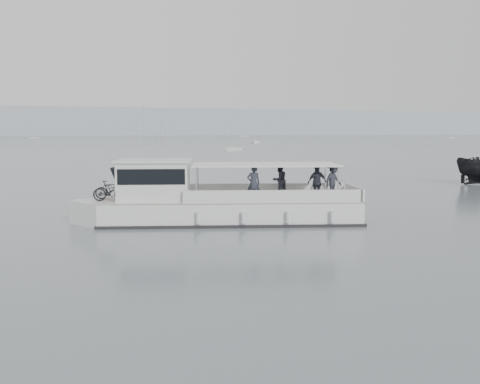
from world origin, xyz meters
name	(u,v)px	position (x,y,z in m)	size (l,w,h in m)	color
ground	(237,229)	(0.00, 0.00, 0.00)	(1400.00, 1400.00, 0.00)	#555E64
headland	(74,122)	(0.00, 560.00, 14.00)	(1400.00, 90.00, 28.00)	#939EA8
tour_boat	(206,203)	(-1.00, 2.37, 1.05)	(15.30, 7.09, 6.42)	silver
moored_fleet	(41,142)	(-17.91, 206.25, 0.36)	(462.87, 359.45, 11.25)	silver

